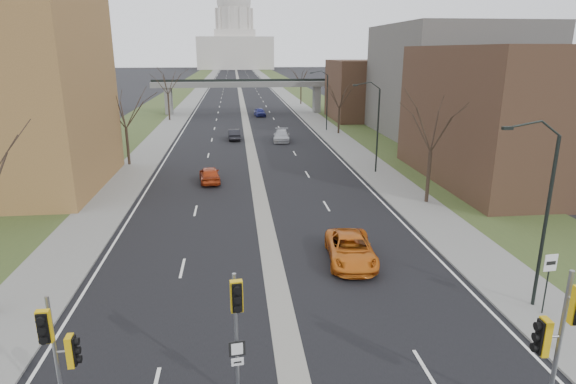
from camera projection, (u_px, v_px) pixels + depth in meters
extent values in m
cube|color=black|center=(239.00, 87.00, 158.68)|extent=(20.00, 600.00, 0.01)
cube|color=gray|center=(239.00, 87.00, 158.68)|extent=(1.20, 600.00, 0.02)
cube|color=gray|center=(275.00, 87.00, 159.93)|extent=(4.00, 600.00, 0.12)
cube|color=gray|center=(202.00, 87.00, 157.39)|extent=(4.00, 600.00, 0.12)
cube|color=#31431E|center=(293.00, 87.00, 160.57)|extent=(8.00, 600.00, 0.10)
cube|color=#31431E|center=(184.00, 87.00, 156.76)|extent=(8.00, 600.00, 0.10)
cube|color=#4D3624|center=(524.00, 115.00, 43.21)|extent=(16.00, 20.00, 12.00)
cube|color=#615E58|center=(452.00, 81.00, 66.09)|extent=(18.00, 22.00, 15.00)
cube|color=#4D3624|center=(372.00, 90.00, 83.32)|extent=(14.00, 14.00, 10.00)
cube|color=slate|center=(169.00, 101.00, 89.75)|extent=(1.20, 2.50, 5.00)
cube|color=slate|center=(317.00, 100.00, 92.72)|extent=(1.20, 2.50, 5.00)
cube|color=slate|center=(243.00, 84.00, 90.39)|extent=(34.00, 3.00, 1.00)
cube|color=black|center=(243.00, 80.00, 90.19)|extent=(34.00, 0.15, 0.50)
cube|color=#BDB6AC|center=(235.00, 53.00, 317.93)|extent=(48.00, 42.00, 20.00)
cube|color=#BDB6AC|center=(235.00, 34.00, 314.54)|extent=(26.00, 26.00, 5.00)
cylinder|color=#BDB6AC|center=(234.00, 19.00, 311.99)|extent=(22.00, 22.00, 14.00)
sphere|color=#BDB6AC|center=(234.00, 1.00, 308.88)|extent=(22.00, 22.00, 22.00)
cylinder|color=black|center=(545.00, 224.00, 21.48)|extent=(0.16, 0.16, 8.00)
cube|color=black|center=(509.00, 128.00, 20.00)|extent=(0.45, 0.18, 0.14)
cylinder|color=black|center=(378.00, 131.00, 46.26)|extent=(0.16, 0.16, 8.00)
cube|color=black|center=(356.00, 85.00, 44.79)|extent=(0.45, 0.18, 0.14)
cylinder|color=black|center=(327.00, 103.00, 71.05)|extent=(0.16, 0.16, 8.00)
cube|color=black|center=(312.00, 73.00, 69.58)|extent=(0.45, 0.18, 0.14)
cylinder|color=#382B21|center=(128.00, 147.00, 49.96)|extent=(0.28, 0.28, 3.75)
cylinder|color=#382B21|center=(169.00, 107.00, 82.30)|extent=(0.28, 0.28, 4.25)
cylinder|color=#382B21|center=(428.00, 177.00, 37.42)|extent=(0.28, 0.28, 4.00)
cylinder|color=#382B21|center=(339.00, 121.00, 68.96)|extent=(0.28, 0.28, 3.50)
cylinder|color=#382B21|center=(301.00, 94.00, 106.98)|extent=(0.28, 0.28, 4.25)
cylinder|color=gray|center=(57.00, 365.00, 14.72)|extent=(0.13, 0.13, 4.67)
cube|color=gold|center=(45.00, 326.00, 13.83)|extent=(0.38, 0.37, 1.03)
cube|color=gold|center=(71.00, 351.00, 14.65)|extent=(0.37, 0.38, 1.03)
cylinder|color=gray|center=(236.00, 339.00, 15.90)|extent=(0.13, 0.13, 4.79)
cube|color=gold|center=(237.00, 296.00, 14.95)|extent=(0.43, 0.41, 1.06)
cube|color=black|center=(237.00, 347.00, 15.98)|extent=(0.55, 0.11, 0.55)
cube|color=silver|center=(237.00, 360.00, 16.12)|extent=(0.42, 0.09, 0.28)
cylinder|color=gray|center=(558.00, 351.00, 14.78)|extent=(0.15, 0.15, 5.42)
cube|color=gold|center=(544.00, 337.00, 14.60)|extent=(0.44, 0.46, 1.20)
cylinder|color=black|center=(546.00, 288.00, 21.50)|extent=(0.07, 0.07, 2.50)
cube|color=silver|center=(550.00, 263.00, 21.15)|extent=(0.63, 0.08, 0.79)
imported|color=#AB3613|center=(210.00, 174.00, 43.79)|extent=(2.21, 4.53, 1.49)
imported|color=black|center=(234.00, 134.00, 64.88)|extent=(1.73, 4.43, 1.44)
imported|color=#CC6315|center=(351.00, 249.00, 27.24)|extent=(3.05, 5.72, 1.53)
imported|color=#B5B7BD|center=(282.00, 136.00, 63.74)|extent=(2.59, 5.30, 1.48)
imported|color=navy|center=(260.00, 112.00, 88.00)|extent=(2.20, 4.64, 1.53)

